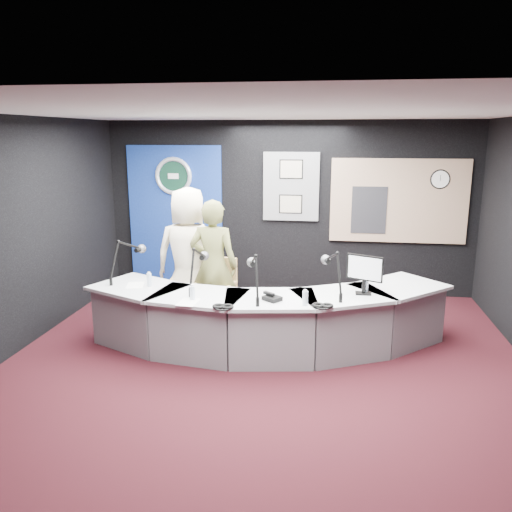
# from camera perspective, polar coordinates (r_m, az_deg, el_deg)

# --- Properties ---
(ground) EXTENTS (6.00, 6.00, 0.00)m
(ground) POSITION_cam_1_polar(r_m,az_deg,el_deg) (5.97, 0.79, -12.19)
(ground) COLOR black
(ground) RESTS_ON ground
(ceiling) EXTENTS (6.00, 6.00, 0.02)m
(ceiling) POSITION_cam_1_polar(r_m,az_deg,el_deg) (5.39, 0.89, 15.77)
(ceiling) COLOR silver
(ceiling) RESTS_ON ground
(wall_back) EXTENTS (6.00, 0.02, 2.80)m
(wall_back) POSITION_cam_1_polar(r_m,az_deg,el_deg) (8.45, 3.55, 5.36)
(wall_back) COLOR black
(wall_back) RESTS_ON ground
(wall_front) EXTENTS (6.00, 0.02, 2.80)m
(wall_front) POSITION_cam_1_polar(r_m,az_deg,el_deg) (2.71, -7.83, -12.47)
(wall_front) COLOR black
(wall_front) RESTS_ON ground
(wall_left) EXTENTS (0.02, 6.00, 2.80)m
(wall_left) POSITION_cam_1_polar(r_m,az_deg,el_deg) (6.60, -25.93, 1.77)
(wall_left) COLOR black
(wall_left) RESTS_ON ground
(broadcast_desk) EXTENTS (4.50, 1.90, 0.75)m
(broadcast_desk) POSITION_cam_1_polar(r_m,az_deg,el_deg) (6.33, 1.02, -6.97)
(broadcast_desk) COLOR #B5B8B9
(broadcast_desk) RESTS_ON ground
(backdrop_panel) EXTENTS (1.60, 0.05, 2.30)m
(backdrop_panel) POSITION_cam_1_polar(r_m,az_deg,el_deg) (8.81, -8.93, 4.56)
(backdrop_panel) COLOR navy
(backdrop_panel) RESTS_ON wall_back
(agency_seal) EXTENTS (0.63, 0.07, 0.63)m
(agency_seal) POSITION_cam_1_polar(r_m,az_deg,el_deg) (8.69, -9.16, 8.76)
(agency_seal) COLOR silver
(agency_seal) RESTS_ON backdrop_panel
(seal_center) EXTENTS (0.48, 0.01, 0.48)m
(seal_center) POSITION_cam_1_polar(r_m,az_deg,el_deg) (8.70, -9.15, 8.76)
(seal_center) COLOR black
(seal_center) RESTS_ON backdrop_panel
(pinboard) EXTENTS (0.90, 0.04, 1.10)m
(pinboard) POSITION_cam_1_polar(r_m,az_deg,el_deg) (8.37, 3.91, 7.69)
(pinboard) COLOR slate
(pinboard) RESTS_ON wall_back
(framed_photo_upper) EXTENTS (0.34, 0.02, 0.27)m
(framed_photo_upper) POSITION_cam_1_polar(r_m,az_deg,el_deg) (8.32, 3.93, 9.59)
(framed_photo_upper) COLOR gray
(framed_photo_upper) RESTS_ON pinboard
(framed_photo_lower) EXTENTS (0.34, 0.02, 0.27)m
(framed_photo_lower) POSITION_cam_1_polar(r_m,az_deg,el_deg) (8.38, 3.87, 5.77)
(framed_photo_lower) COLOR gray
(framed_photo_lower) RESTS_ON pinboard
(booth_window_frame) EXTENTS (2.12, 0.06, 1.32)m
(booth_window_frame) POSITION_cam_1_polar(r_m,az_deg,el_deg) (8.43, 15.54, 5.91)
(booth_window_frame) COLOR #9D7B62
(booth_window_frame) RESTS_ON wall_back
(booth_glow) EXTENTS (2.00, 0.02, 1.20)m
(booth_glow) POSITION_cam_1_polar(r_m,az_deg,el_deg) (8.42, 15.55, 5.90)
(booth_glow) COLOR #CFBD83
(booth_glow) RESTS_ON booth_window_frame
(equipment_rack) EXTENTS (0.55, 0.02, 0.75)m
(equipment_rack) POSITION_cam_1_polar(r_m,az_deg,el_deg) (8.38, 12.44, 5.00)
(equipment_rack) COLOR black
(equipment_rack) RESTS_ON booth_window_frame
(wall_clock) EXTENTS (0.28, 0.01, 0.28)m
(wall_clock) POSITION_cam_1_polar(r_m,az_deg,el_deg) (8.46, 19.79, 8.03)
(wall_clock) COLOR white
(wall_clock) RESTS_ON booth_window_frame
(armchair_left) EXTENTS (0.67, 0.67, 1.06)m
(armchair_left) POSITION_cam_1_polar(r_m,az_deg,el_deg) (7.20, -7.36, -3.23)
(armchair_left) COLOR tan
(armchair_left) RESTS_ON ground
(armchair_right) EXTENTS (0.58, 0.58, 0.87)m
(armchair_right) POSITION_cam_1_polar(r_m,az_deg,el_deg) (6.90, -4.67, -4.72)
(armchair_right) COLOR tan
(armchair_right) RESTS_ON ground
(draped_jacket) EXTENTS (0.51, 0.16, 0.70)m
(draped_jacket) POSITION_cam_1_polar(r_m,az_deg,el_deg) (7.40, -6.78, -2.04)
(draped_jacket) COLOR #6E675D
(draped_jacket) RESTS_ON armchair_left
(person_man) EXTENTS (0.95, 0.63, 1.89)m
(person_man) POSITION_cam_1_polar(r_m,az_deg,el_deg) (7.09, -7.46, -0.01)
(person_man) COLOR #F1E1C1
(person_man) RESTS_ON ground
(person_woman) EXTENTS (0.67, 0.46, 1.77)m
(person_woman) POSITION_cam_1_polar(r_m,az_deg,el_deg) (6.78, -4.74, -1.13)
(person_woman) COLOR brown
(person_woman) RESTS_ON ground
(computer_monitor) EXTENTS (0.38, 0.20, 0.28)m
(computer_monitor) POSITION_cam_1_polar(r_m,az_deg,el_deg) (6.07, 11.97, -1.28)
(computer_monitor) COLOR black
(computer_monitor) RESTS_ON broadcast_desk
(desk_phone) EXTENTS (0.24, 0.24, 0.05)m
(desk_phone) POSITION_cam_1_polar(r_m,az_deg,el_deg) (5.80, 1.81, -4.73)
(desk_phone) COLOR black
(desk_phone) RESTS_ON broadcast_desk
(headphones_near) EXTENTS (0.21, 0.21, 0.04)m
(headphones_near) POSITION_cam_1_polar(r_m,az_deg,el_deg) (5.63, 7.41, -5.47)
(headphones_near) COLOR black
(headphones_near) RESTS_ON broadcast_desk
(headphones_far) EXTENTS (0.22, 0.22, 0.04)m
(headphones_far) POSITION_cam_1_polar(r_m,az_deg,el_deg) (5.56, -3.69, -5.62)
(headphones_far) COLOR black
(headphones_far) RESTS_ON broadcast_desk
(paper_stack) EXTENTS (0.27, 0.33, 0.00)m
(paper_stack) POSITION_cam_1_polar(r_m,az_deg,el_deg) (6.54, -13.28, -3.18)
(paper_stack) COLOR white
(paper_stack) RESTS_ON broadcast_desk
(notepad) EXTENTS (0.22, 0.30, 0.00)m
(notepad) POSITION_cam_1_polar(r_m,az_deg,el_deg) (5.79, -7.56, -5.10)
(notepad) COLOR white
(notepad) RESTS_ON broadcast_desk
(boom_mic_a) EXTENTS (0.31, 0.71, 0.60)m
(boom_mic_a) POSITION_cam_1_polar(r_m,az_deg,el_deg) (6.77, -14.21, -0.06)
(boom_mic_a) COLOR black
(boom_mic_a) RESTS_ON broadcast_desk
(boom_mic_b) EXTENTS (0.16, 0.74, 0.60)m
(boom_mic_b) POSITION_cam_1_polar(r_m,az_deg,el_deg) (6.18, -6.53, -1.00)
(boom_mic_b) COLOR black
(boom_mic_b) RESTS_ON broadcast_desk
(boom_mic_c) EXTENTS (0.28, 0.72, 0.60)m
(boom_mic_c) POSITION_cam_1_polar(r_m,az_deg,el_deg) (5.82, -0.16, -1.82)
(boom_mic_c) COLOR black
(boom_mic_c) RESTS_ON broadcast_desk
(boom_mic_d) EXTENTS (0.30, 0.71, 0.60)m
(boom_mic_d) POSITION_cam_1_polar(r_m,az_deg,el_deg) (6.01, 8.57, -1.47)
(boom_mic_d) COLOR black
(boom_mic_d) RESTS_ON broadcast_desk
(water_bottles) EXTENTS (2.68, 0.61, 0.18)m
(water_bottles) POSITION_cam_1_polar(r_m,az_deg,el_deg) (5.96, -0.43, -3.54)
(water_bottles) COLOR silver
(water_bottles) RESTS_ON broadcast_desk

